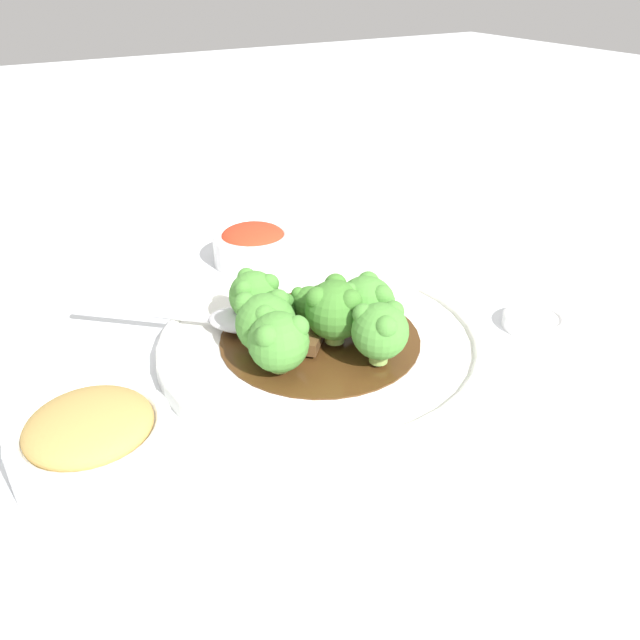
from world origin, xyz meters
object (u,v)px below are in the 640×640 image
at_px(beef_strip_2, 290,310).
at_px(broccoli_floret_5, 366,304).
at_px(broccoli_floret_4, 380,330).
at_px(side_bowl_appetizer, 93,441).
at_px(side_bowl_kimchi, 253,244).
at_px(broccoli_floret_3, 274,310).
at_px(beef_strip_1, 338,303).
at_px(broccoli_floret_1, 309,304).
at_px(serving_spoon, 227,319).
at_px(broccoli_floret_6, 254,295).
at_px(broccoli_floret_2, 335,309).
at_px(beef_strip_0, 303,337).
at_px(sauce_dish, 534,321).
at_px(broccoli_floret_7, 264,320).
at_px(broccoli_floret_0, 278,340).
at_px(main_plate, 320,342).

distance_m(beef_strip_2, broccoli_floret_5, 0.08).
distance_m(broccoli_floret_4, side_bowl_appetizer, 0.24).
bearing_deg(side_bowl_kimchi, broccoli_floret_3, 160.65).
relative_size(beef_strip_1, broccoli_floret_1, 1.68).
bearing_deg(beef_strip_1, beef_strip_2, 76.77).
xyz_separation_m(serving_spoon, side_bowl_appetizer, (-0.11, 0.15, 0.00)).
xyz_separation_m(broccoli_floret_6, serving_spoon, (0.01, 0.03, -0.02)).
distance_m(broccoli_floret_6, side_bowl_appetizer, 0.20).
xyz_separation_m(broccoli_floret_4, serving_spoon, (0.12, 0.09, -0.02)).
height_order(broccoli_floret_2, broccoli_floret_3, broccoli_floret_2).
relative_size(broccoli_floret_4, broccoli_floret_6, 1.05).
bearing_deg(beef_strip_0, broccoli_floret_1, -40.45).
bearing_deg(serving_spoon, sauce_dish, -115.03).
bearing_deg(broccoli_floret_5, serving_spoon, 51.58).
height_order(beef_strip_1, side_bowl_kimchi, side_bowl_kimchi).
relative_size(broccoli_floret_2, broccoli_floret_7, 1.09).
xyz_separation_m(broccoli_floret_0, broccoli_floret_3, (0.05, -0.02, -0.00)).
bearing_deg(broccoli_floret_6, beef_strip_0, -158.17).
height_order(broccoli_floret_7, side_bowl_kimchi, broccoli_floret_7).
bearing_deg(serving_spoon, broccoli_floret_1, -121.53).
height_order(beef_strip_1, serving_spoon, serving_spoon).
bearing_deg(broccoli_floret_3, sauce_dish, -111.05).
bearing_deg(broccoli_floret_4, broccoli_floret_6, 28.94).
distance_m(broccoli_floret_0, sauce_dish, 0.27).
bearing_deg(beef_strip_2, serving_spoon, 75.55).
xyz_separation_m(broccoli_floret_0, side_bowl_kimchi, (0.24, -0.09, -0.02)).
bearing_deg(broccoli_floret_5, beef_strip_0, 71.94).
height_order(broccoli_floret_3, broccoli_floret_4, broccoli_floret_4).
bearing_deg(beef_strip_0, sauce_dish, -105.96).
relative_size(beef_strip_0, serving_spoon, 0.37).
distance_m(beef_strip_1, broccoli_floret_0, 0.12).
bearing_deg(broccoli_floret_0, sauce_dish, -98.29).
bearing_deg(broccoli_floret_5, beef_strip_2, 33.23).
relative_size(broccoli_floret_1, broccoli_floret_6, 0.76).
height_order(broccoli_floret_5, side_bowl_appetizer, broccoli_floret_5).
bearing_deg(broccoli_floret_4, sauce_dish, -91.63).
distance_m(beef_strip_0, broccoli_floret_2, 0.04).
bearing_deg(serving_spoon, side_bowl_kimchi, -33.08).
distance_m(beef_strip_0, side_bowl_appetizer, 0.20).
distance_m(broccoli_floret_0, side_bowl_kimchi, 0.26).
bearing_deg(broccoli_floret_1, broccoli_floret_6, 52.27).
bearing_deg(broccoli_floret_2, main_plate, 18.05).
distance_m(broccoli_floret_7, serving_spoon, 0.06).
bearing_deg(broccoli_floret_0, side_bowl_appetizer, 97.93).
height_order(broccoli_floret_1, broccoli_floret_6, broccoli_floret_6).
bearing_deg(broccoli_floret_2, serving_spoon, 43.85).
bearing_deg(sauce_dish, broccoli_floret_2, 75.48).
bearing_deg(broccoli_floret_5, broccoli_floret_3, 56.48).
relative_size(serving_spoon, side_bowl_appetizer, 1.49).
relative_size(broccoli_floret_3, broccoli_floret_5, 0.72).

